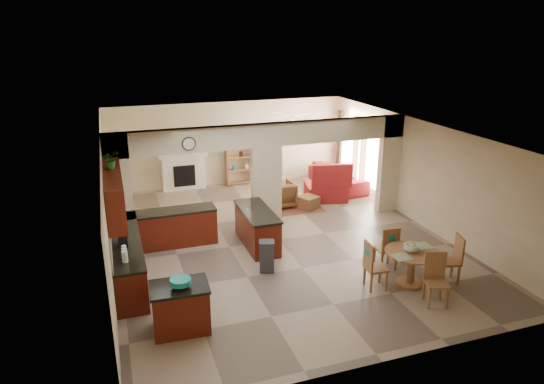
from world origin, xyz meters
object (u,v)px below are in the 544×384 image
object	(u,v)px
kitchen_island	(180,308)
armchair	(280,194)
dining_table	(411,263)
sofa	(338,177)

from	to	relation	value
kitchen_island	armchair	xyz separation A→B (m)	(3.77, 5.35, -0.06)
kitchen_island	dining_table	bearing A→B (deg)	3.57
dining_table	armchair	distance (m)	5.38
kitchen_island	armchair	distance (m)	6.55
kitchen_island	dining_table	distance (m)	4.76
sofa	armchair	bearing A→B (deg)	111.17
kitchen_island	sofa	bearing A→B (deg)	48.89
kitchen_island	dining_table	xyz separation A→B (m)	(4.76, 0.06, 0.06)
dining_table	sofa	size ratio (longest dim) A/B	0.45
dining_table	sofa	world-z (taller)	dining_table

